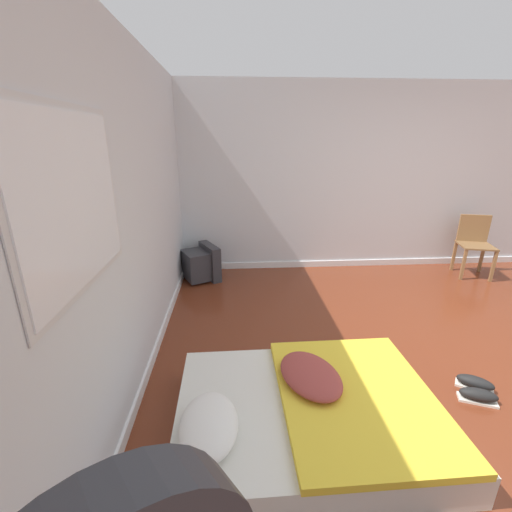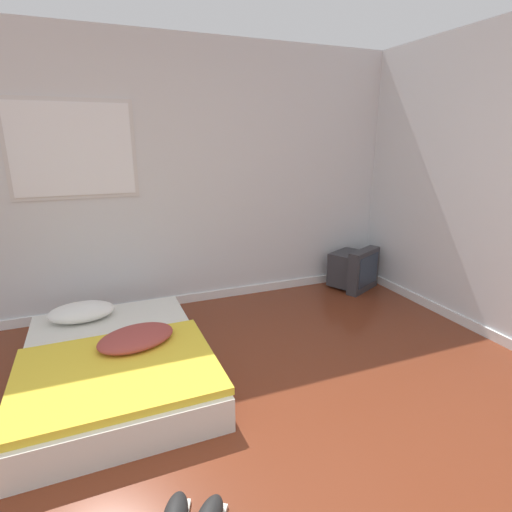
{
  "view_description": "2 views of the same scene",
  "coord_description": "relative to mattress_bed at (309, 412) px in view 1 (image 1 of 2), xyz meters",
  "views": [
    {
      "loc": [
        -2.27,
        2.19,
        1.86
      ],
      "look_at": [
        0.92,
        1.98,
        0.76
      ],
      "focal_mm": 24.0,
      "sensor_mm": 36.0,
      "label": 1
    },
    {
      "loc": [
        -0.5,
        -1.01,
        1.67
      ],
      "look_at": [
        0.78,
        2.19,
        0.66
      ],
      "focal_mm": 28.0,
      "sensor_mm": 36.0,
      "label": 2
    }
  ],
  "objects": [
    {
      "name": "sneaker_pair",
      "position": [
        0.24,
        -1.35,
        -0.09
      ],
      "size": [
        0.35,
        0.35,
        0.1
      ],
      "color": "silver",
      "rests_on": "ground_plane"
    },
    {
      "name": "mattress_bed",
      "position": [
        0.0,
        0.0,
        0.0
      ],
      "size": [
        1.25,
        1.72,
        0.37
      ],
      "color": "silver",
      "rests_on": "ground_plane"
    },
    {
      "name": "ground_plane",
      "position": [
        0.5,
        -1.72,
        -0.14
      ],
      "size": [
        20.0,
        20.0,
        0.0
      ],
      "primitive_type": "plane",
      "color": "maroon"
    },
    {
      "name": "wooden_chair",
      "position": [
        2.63,
        -2.91,
        0.36
      ],
      "size": [
        0.51,
        0.51,
        0.84
      ],
      "color": "olive",
      "rests_on": "ground_plane"
    },
    {
      "name": "wall_back",
      "position": [
        0.49,
        1.24,
        1.15
      ],
      "size": [
        7.52,
        0.08,
        2.6
      ],
      "color": "silver",
      "rests_on": "ground_plane"
    },
    {
      "name": "wall_right",
      "position": [
        3.09,
        -1.72,
        1.14
      ],
      "size": [
        0.08,
        8.26,
        2.6
      ],
      "color": "silver",
      "rests_on": "ground_plane"
    },
    {
      "name": "crt_tv",
      "position": [
        2.68,
        0.93,
        0.08
      ],
      "size": [
        0.6,
        0.57,
        0.48
      ],
      "color": "#333338",
      "rests_on": "ground_plane"
    }
  ]
}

